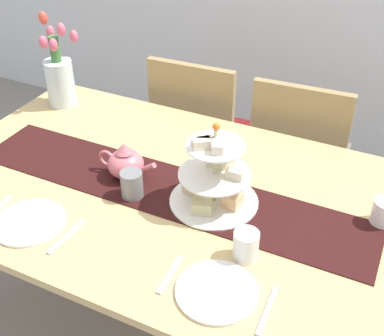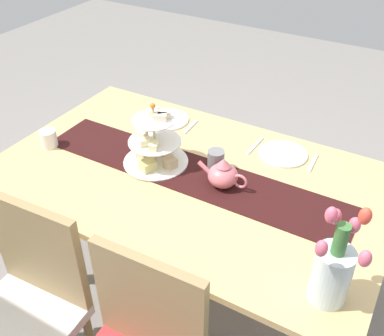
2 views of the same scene
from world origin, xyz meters
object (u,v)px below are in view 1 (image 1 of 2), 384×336
tulip_vase (59,76)px  knife_right (267,310)px  fork_right (170,275)px  tiered_cake_stand (214,180)px  teapot (125,163)px  mug_grey (132,184)px  dinner_plate_left (30,222)px  chair_right (299,156)px  chair_left (200,131)px  cream_jug (384,212)px  dinner_plate_right (217,291)px  dining_table (167,208)px  mug_white_text (246,245)px  knife_left (66,236)px

tulip_vase → knife_right: size_ratio=2.41×
fork_right → tiered_cake_stand: bearing=93.4°
teapot → mug_grey: (0.08, -0.09, -0.01)m
dinner_plate_left → fork_right: size_ratio=1.53×
chair_right → dinner_plate_left: chair_right is taller
chair_left → teapot: (0.06, -0.76, 0.30)m
teapot → cream_jug: bearing=9.2°
tiered_cake_stand → dinner_plate_right: tiered_cake_stand is taller
chair_left → dinner_plate_right: bearing=-63.0°
chair_right → dinner_plate_right: (0.06, -1.11, 0.24)m
dinner_plate_left → dining_table: bearing=49.2°
dining_table → dinner_plate_right: size_ratio=7.56×
tiered_cake_stand → teapot: tiered_cake_stand is taller
mug_white_text → cream_jug: bearing=44.6°
mug_grey → fork_right: bearing=-43.0°
dining_table → knife_right: bearing=-35.9°
chair_right → dinner_plate_left: size_ratio=3.96×
cream_jug → fork_right: (-0.51, -0.50, -0.04)m
knife_left → chair_right: bearing=68.0°
teapot → knife_right: bearing=-28.4°
chair_left → knife_left: size_ratio=5.35×
dinner_plate_right → mug_grey: bearing=148.3°
chair_left → knife_left: chair_left is taller
teapot → tulip_vase: (-0.56, 0.36, 0.08)m
tiered_cake_stand → fork_right: (0.02, -0.36, -0.09)m
fork_right → mug_white_text: mug_white_text is taller
dining_table → dinner_plate_left: (-0.31, -0.36, 0.09)m
dining_table → cream_jug: 0.73m
cream_jug → dining_table: bearing=-168.8°
chair_right → cream_jug: bearing=-55.9°
mug_grey → chair_left: bearing=99.3°
knife_left → dining_table: bearing=65.6°
teapot → mug_white_text: teapot is taller
dining_table → knife_left: bearing=-114.4°
cream_jug → dinner_plate_right: (-0.36, -0.50, -0.04)m
cream_jug → mug_grey: bearing=-163.7°
teapot → mug_grey: teapot is taller
knife_right → mug_white_text: mug_white_text is taller
dining_table → dinner_plate_left: bearing=-130.8°
chair_left → teapot: 0.82m
teapot → mug_grey: bearing=-47.9°
knife_left → chair_left: bearing=93.1°
tulip_vase → knife_left: (0.56, -0.71, -0.13)m
chair_left → dinner_plate_right: 1.27m
knife_left → mug_white_text: bearing=16.8°
dining_table → chair_left: 0.80m
chair_left → fork_right: 1.22m
cream_jug → fork_right: 0.71m
mug_white_text → chair_left: bearing=121.7°
tulip_vase → dinner_plate_left: bearing=-59.8°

